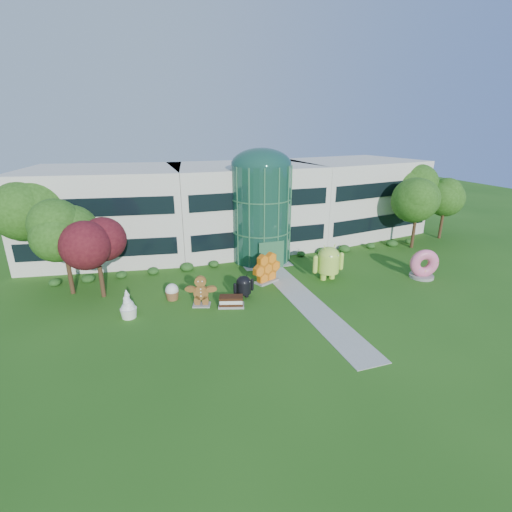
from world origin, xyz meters
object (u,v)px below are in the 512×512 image
object	(u,v)px
android_green	(329,260)
gingerbread	(201,291)
donut	(423,263)
android_black	(244,285)

from	to	relation	value
android_green	gingerbread	size ratio (longest dim) A/B	1.33
android_green	donut	world-z (taller)	android_green
android_green	android_black	bearing A→B (deg)	-171.25
android_green	gingerbread	xyz separation A→B (m)	(-12.09, -1.57, -0.56)
donut	android_green	bearing A→B (deg)	179.23
android_black	donut	world-z (taller)	donut
android_green	android_black	world-z (taller)	android_green
gingerbread	android_black	bearing A→B (deg)	22.19
android_green	android_black	size ratio (longest dim) A/B	1.63
android_green	gingerbread	distance (m)	12.20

